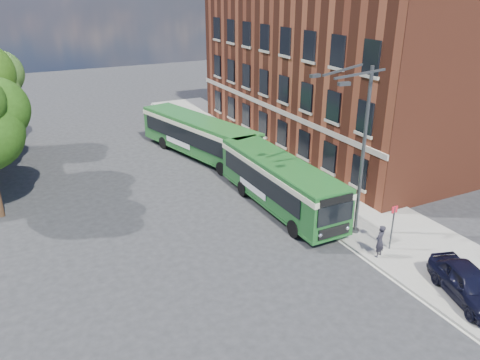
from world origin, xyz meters
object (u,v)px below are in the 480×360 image
bus_front (280,180)px  bus_rear (199,134)px  parked_car (468,284)px  street_lamp (358,151)px

bus_front → bus_rear: 10.80m
bus_rear → parked_car: 22.41m
street_lamp → bus_rear: size_ratio=0.71×
bus_front → parked_car: bus_front is taller
bus_front → parked_car: bearing=-77.9°
street_lamp → parked_car: (0.80, -6.73, -3.92)m
bus_rear → parked_car: bearing=-81.6°
bus_front → bus_rear: size_ratio=0.86×
street_lamp → parked_car: bearing=-83.2°
bus_rear → parked_car: size_ratio=2.99×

